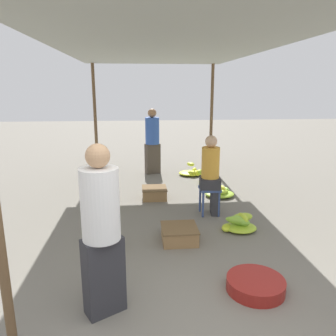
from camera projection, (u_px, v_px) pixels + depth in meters
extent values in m
cylinder|color=brown|center=(95.00, 118.00, 8.46)|extent=(0.08, 0.08, 2.74)
cylinder|color=brown|center=(211.00, 117.00, 8.74)|extent=(0.08, 0.08, 2.74)
cube|color=#9EA399|center=(163.00, 48.00, 5.26)|extent=(3.46, 6.62, 0.04)
cube|color=#2D2D33|center=(104.00, 276.00, 3.12)|extent=(0.42, 0.36, 0.77)
cylinder|color=white|center=(100.00, 204.00, 2.95)|extent=(0.48, 0.48, 0.67)
sphere|color=tan|center=(98.00, 156.00, 2.85)|extent=(0.22, 0.22, 0.22)
cube|color=#384C84|center=(210.00, 189.00, 5.58)|extent=(0.34, 0.34, 0.04)
cylinder|color=#384C84|center=(203.00, 205.00, 5.50)|extent=(0.04, 0.04, 0.43)
cylinder|color=#384C84|center=(219.00, 204.00, 5.52)|extent=(0.04, 0.04, 0.43)
cylinder|color=#384C84|center=(200.00, 200.00, 5.76)|extent=(0.04, 0.04, 0.43)
cylinder|color=#384C84|center=(215.00, 199.00, 5.78)|extent=(0.04, 0.04, 0.43)
cube|color=#2D2D33|center=(215.00, 201.00, 5.65)|extent=(0.17, 0.32, 0.47)
cube|color=#2D2D33|center=(210.00, 183.00, 5.56)|extent=(0.38, 0.38, 0.18)
cylinder|color=gold|center=(211.00, 163.00, 5.47)|extent=(0.33, 0.33, 0.52)
sphere|color=tan|center=(211.00, 141.00, 5.39)|extent=(0.20, 0.20, 0.20)
cylinder|color=maroon|center=(256.00, 285.00, 3.52)|extent=(0.63, 0.63, 0.14)
ellipsoid|color=#A2C52F|center=(106.00, 205.00, 5.85)|extent=(0.36, 0.22, 0.10)
ellipsoid|color=#AAC82E|center=(95.00, 205.00, 5.91)|extent=(0.34, 0.23, 0.11)
ellipsoid|color=#95C031|center=(105.00, 201.00, 5.86)|extent=(0.22, 0.22, 0.10)
ellipsoid|color=#80B735|center=(106.00, 200.00, 6.00)|extent=(0.26, 0.26, 0.12)
ellipsoid|color=yellow|center=(106.00, 200.00, 5.99)|extent=(0.21, 0.28, 0.11)
ellipsoid|color=#94BF32|center=(106.00, 200.00, 5.86)|extent=(0.26, 0.24, 0.12)
ellipsoid|color=#C6D429|center=(103.00, 207.00, 5.88)|extent=(0.40, 0.35, 0.10)
ellipsoid|color=#A8C82E|center=(101.00, 242.00, 4.46)|extent=(0.30, 0.21, 0.12)
ellipsoid|color=#B6CD2C|center=(99.00, 239.00, 4.62)|extent=(0.15, 0.31, 0.11)
ellipsoid|color=#BACF2B|center=(106.00, 239.00, 4.50)|extent=(0.20, 0.24, 0.13)
ellipsoid|color=yellow|center=(96.00, 240.00, 4.55)|extent=(0.28, 0.26, 0.14)
ellipsoid|color=#78B436|center=(98.00, 248.00, 4.35)|extent=(0.28, 0.26, 0.12)
ellipsoid|color=#C2D229|center=(106.00, 243.00, 4.50)|extent=(0.45, 0.39, 0.10)
ellipsoid|color=#A3C52F|center=(242.00, 217.00, 5.07)|extent=(0.36, 0.22, 0.13)
ellipsoid|color=#AECA2D|center=(243.00, 218.00, 4.98)|extent=(0.14, 0.31, 0.12)
ellipsoid|color=#81B835|center=(236.00, 220.00, 4.94)|extent=(0.34, 0.24, 0.10)
ellipsoid|color=#7BB636|center=(240.00, 221.00, 4.97)|extent=(0.34, 0.35, 0.13)
ellipsoid|color=#BBCF2B|center=(227.00, 228.00, 5.01)|extent=(0.26, 0.29, 0.10)
ellipsoid|color=#A3C52F|center=(240.00, 227.00, 5.02)|extent=(0.49, 0.43, 0.10)
ellipsoid|color=#7FB735|center=(226.00, 190.00, 6.79)|extent=(0.15, 0.23, 0.13)
ellipsoid|color=#A3C52F|center=(223.00, 192.00, 6.51)|extent=(0.29, 0.27, 0.09)
ellipsoid|color=#90BE32|center=(216.00, 194.00, 6.56)|extent=(0.28, 0.32, 0.10)
ellipsoid|color=yellow|center=(222.00, 189.00, 6.60)|extent=(0.13, 0.25, 0.14)
ellipsoid|color=#96C031|center=(220.00, 194.00, 6.60)|extent=(0.58, 0.51, 0.10)
ellipsoid|color=#9FC430|center=(200.00, 172.00, 8.14)|extent=(0.22, 0.26, 0.13)
ellipsoid|color=#BFD12A|center=(191.00, 164.00, 8.21)|extent=(0.24, 0.29, 0.09)
ellipsoid|color=yellow|center=(194.00, 170.00, 8.37)|extent=(0.18, 0.24, 0.13)
ellipsoid|color=yellow|center=(197.00, 172.00, 8.11)|extent=(0.30, 0.33, 0.09)
ellipsoid|color=#C7D429|center=(191.00, 173.00, 8.22)|extent=(0.61, 0.53, 0.10)
ellipsoid|color=yellow|center=(208.00, 179.00, 7.66)|extent=(0.26, 0.14, 0.12)
ellipsoid|color=#C5D329|center=(210.00, 180.00, 7.45)|extent=(0.22, 0.29, 0.15)
ellipsoid|color=yellow|center=(204.00, 177.00, 7.50)|extent=(0.19, 0.26, 0.10)
ellipsoid|color=#78B437|center=(202.00, 179.00, 7.41)|extent=(0.13, 0.25, 0.10)
ellipsoid|color=#9EC330|center=(211.00, 180.00, 7.48)|extent=(0.25, 0.17, 0.13)
ellipsoid|color=#98C131|center=(209.00, 182.00, 7.47)|extent=(0.48, 0.42, 0.10)
cube|color=olive|center=(179.00, 235.00, 4.66)|extent=(0.49, 0.49, 0.20)
cube|color=brown|center=(179.00, 228.00, 4.63)|extent=(0.51, 0.51, 0.02)
cube|color=olive|center=(154.00, 193.00, 6.47)|extent=(0.46, 0.46, 0.20)
cube|color=brown|center=(154.00, 188.00, 6.44)|extent=(0.48, 0.48, 0.02)
cube|color=#4C4238|center=(153.00, 159.00, 8.32)|extent=(0.41, 0.30, 0.76)
cylinder|color=#3359B2|center=(152.00, 131.00, 8.15)|extent=(0.44, 0.44, 0.66)
sphere|color=#9E704C|center=(152.00, 113.00, 8.05)|extent=(0.21, 0.21, 0.21)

